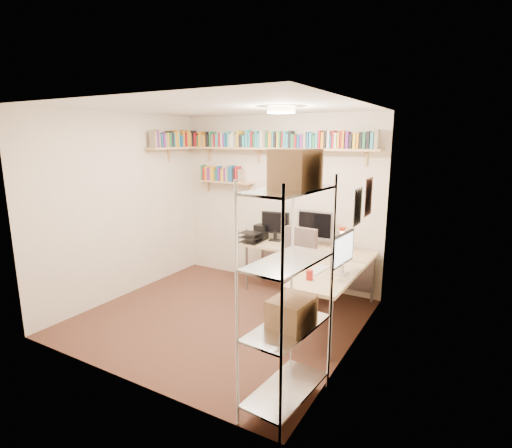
# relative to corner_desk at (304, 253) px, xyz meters

# --- Properties ---
(ground) EXTENTS (3.20, 3.20, 0.00)m
(ground) POSITION_rel_corner_desk_xyz_m (-0.69, -0.95, -0.69)
(ground) COLOR #3F231B
(ground) RESTS_ON ground
(room_shell) EXTENTS (3.24, 3.04, 2.52)m
(room_shell) POSITION_rel_corner_desk_xyz_m (-0.69, -0.95, 0.86)
(room_shell) COLOR beige
(room_shell) RESTS_ON ground
(wall_shelves) EXTENTS (3.12, 1.09, 0.80)m
(wall_shelves) POSITION_rel_corner_desk_xyz_m (-1.12, 0.34, 1.34)
(wall_shelves) COLOR tan
(wall_shelves) RESTS_ON ground
(corner_desk) EXTENTS (1.85, 1.77, 1.20)m
(corner_desk) POSITION_rel_corner_desk_xyz_m (0.00, 0.00, 0.00)
(corner_desk) COLOR #D1B088
(corner_desk) RESTS_ON ground
(office_chair) EXTENTS (0.56, 0.57, 1.07)m
(office_chair) POSITION_rel_corner_desk_xyz_m (0.01, -0.34, -0.24)
(office_chair) COLOR black
(office_chair) RESTS_ON ground
(wire_rack) EXTENTS (0.47, 0.85, 2.09)m
(wire_rack) POSITION_rel_corner_desk_xyz_m (0.73, -2.00, 0.59)
(wire_rack) COLOR silver
(wire_rack) RESTS_ON ground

